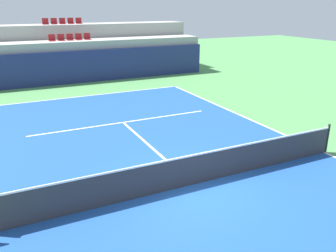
{
  "coord_description": "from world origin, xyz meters",
  "views": [
    {
      "loc": [
        -4.7,
        -7.99,
        5.07
      ],
      "look_at": [
        0.13,
        2.0,
        1.2
      ],
      "focal_mm": 37.36,
      "sensor_mm": 36.0,
      "label": 1
    }
  ],
  "objects": [
    {
      "name": "ground_plane",
      "position": [
        0.0,
        0.0,
        0.0
      ],
      "size": [
        80.0,
        80.0,
        0.0
      ],
      "primitive_type": "plane",
      "color": "#4C8C4C"
    },
    {
      "name": "stands_tier_upper",
      "position": [
        0.0,
        19.59,
        1.84
      ],
      "size": [
        18.99,
        2.4,
        3.69
      ],
      "primitive_type": "cube",
      "color": "#9E9E99",
      "rests_on": "ground_plane"
    },
    {
      "name": "back_wall",
      "position": [
        0.0,
        15.84,
        1.08
      ],
      "size": [
        18.99,
        0.3,
        2.15
      ],
      "primitive_type": "cube",
      "color": "navy",
      "rests_on": "ground_plane"
    },
    {
      "name": "baseline_far",
      "position": [
        0.0,
        11.95,
        0.01
      ],
      "size": [
        11.0,
        0.1,
        0.0
      ],
      "primitive_type": "cube",
      "color": "white",
      "rests_on": "court_surface"
    },
    {
      "name": "centre_service_line",
      "position": [
        0.0,
        3.2,
        0.01
      ],
      "size": [
        0.1,
        6.4,
        0.0
      ],
      "primitive_type": "cube",
      "color": "white",
      "rests_on": "court_surface"
    },
    {
      "name": "seating_row_lower",
      "position": [
        0.0,
        17.29,
        2.84
      ],
      "size": [
        2.85,
        0.44,
        0.44
      ],
      "color": "maroon",
      "rests_on": "stands_tier_lower"
    },
    {
      "name": "court_surface",
      "position": [
        0.0,
        0.0,
        0.01
      ],
      "size": [
        11.0,
        24.0,
        0.01
      ],
      "primitive_type": "cube",
      "color": "#1E4C99",
      "rests_on": "ground_plane"
    },
    {
      "name": "service_line_far",
      "position": [
        0.0,
        6.4,
        0.01
      ],
      "size": [
        8.26,
        0.1,
        0.0
      ],
      "primitive_type": "cube",
      "color": "white",
      "rests_on": "court_surface"
    },
    {
      "name": "tennis_net",
      "position": [
        0.0,
        0.0,
        0.51
      ],
      "size": [
        11.08,
        0.08,
        1.07
      ],
      "color": "black",
      "rests_on": "court_surface"
    },
    {
      "name": "seating_row_upper",
      "position": [
        0.0,
        19.69,
        3.81
      ],
      "size": [
        2.85,
        0.44,
        0.44
      ],
      "color": "maroon",
      "rests_on": "stands_tier_upper"
    },
    {
      "name": "stands_tier_lower",
      "position": [
        0.0,
        17.19,
        1.36
      ],
      "size": [
        18.99,
        2.4,
        2.72
      ],
      "primitive_type": "cube",
      "color": "#9E9E99",
      "rests_on": "ground_plane"
    },
    {
      "name": "sideline_right",
      "position": [
        5.45,
        0.0,
        0.01
      ],
      "size": [
        0.1,
        24.0,
        0.0
      ],
      "primitive_type": "cube",
      "color": "white",
      "rests_on": "court_surface"
    }
  ]
}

